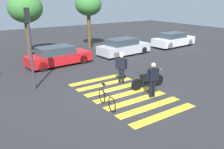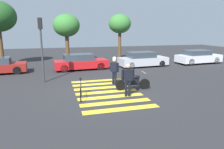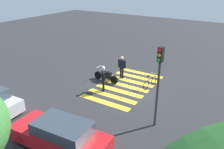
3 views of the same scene
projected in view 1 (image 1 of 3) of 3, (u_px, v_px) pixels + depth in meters
ground_plane at (125, 94)px, 12.04m from camera, size 60.00×60.00×0.00m
police_motorcycle at (148, 80)px, 12.80m from camera, size 2.08×0.62×1.02m
leaning_bicycle at (107, 99)px, 10.54m from camera, size 0.46×1.69×0.99m
officer_on_foot at (153, 78)px, 11.40m from camera, size 0.69×0.25×1.73m
officer_by_motorcycle at (121, 65)px, 13.35m from camera, size 0.46×0.55×1.79m
crosswalk_stripes at (125, 94)px, 12.04m from camera, size 3.52×5.85×0.01m
car_red_convertible at (58, 56)px, 17.05m from camera, size 4.67×2.02×1.38m
car_silver_sedan at (124, 47)px, 20.21m from camera, size 4.69×2.10×1.39m
car_white_van at (173, 40)px, 23.60m from camera, size 4.73×2.12×1.39m
traffic_light_pole at (29, 36)px, 11.87m from camera, size 0.27×0.34×4.18m
street_tree_mid at (25, 9)px, 18.88m from camera, size 2.69×2.69×5.00m
street_tree_far at (88, 5)px, 21.88m from camera, size 2.41×2.41×5.08m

